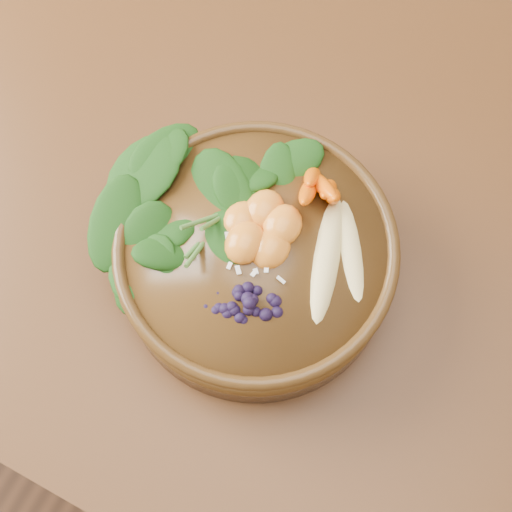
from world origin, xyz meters
TOP-DOWN VIEW (x-y plane):
  - ground at (0.00, 0.00)m, footprint 4.00×4.00m
  - dining_table at (0.00, 0.00)m, footprint 1.60×0.90m
  - stoneware_bowl at (-0.02, -0.18)m, footprint 0.33×0.33m
  - kale_heap at (-0.08, -0.14)m, footprint 0.21×0.20m
  - carrot_cluster at (-0.00, -0.10)m, footprint 0.07×0.07m
  - banana_halves at (0.05, -0.15)m, footprint 0.10×0.15m
  - mandarin_cluster at (-0.03, -0.16)m, footprint 0.10×0.10m
  - blueberry_pile at (-0.00, -0.23)m, footprint 0.14×0.13m
  - coconut_flakes at (-0.01, -0.19)m, footprint 0.10×0.09m

SIDE VIEW (x-z plane):
  - ground at x=0.00m, z-range 0.00..0.00m
  - dining_table at x=0.00m, z-range 0.28..1.03m
  - stoneware_bowl at x=-0.02m, z-range 0.75..0.82m
  - coconut_flakes at x=-0.01m, z-range 0.82..0.83m
  - banana_halves at x=0.05m, z-range 0.82..0.85m
  - mandarin_cluster at x=-0.03m, z-range 0.82..0.85m
  - blueberry_pile at x=0.00m, z-range 0.82..0.86m
  - kale_heap at x=-0.08m, z-range 0.82..0.86m
  - carrot_cluster at x=0.00m, z-range 0.82..0.89m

